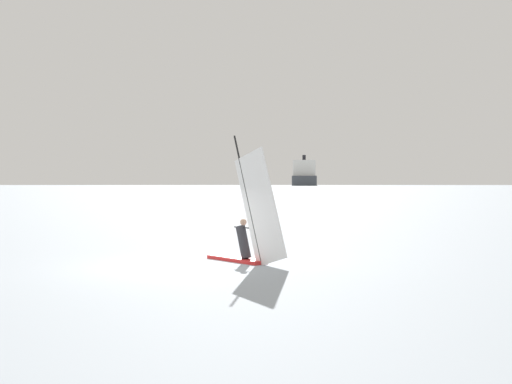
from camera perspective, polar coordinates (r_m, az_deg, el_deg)
The scene contains 4 objects.
ground_plane at distance 18.63m, azimuth -8.06°, elevation -7.16°, with size 4000.00×4000.00×0.00m, color #9EA8B2.
windsurfer at distance 19.04m, azimuth -0.73°, elevation -3.76°, with size 2.94×2.51×4.28m.
cargo_ship at distance 752.37m, azimuth 4.64°, elevation 1.30°, with size 39.11×175.67×36.08m.
distant_headland at distance 1314.10m, azimuth 11.49°, elevation 1.57°, with size 1130.60×238.88×39.75m, color #4C564C.
Camera 1 is at (4.94, -17.77, 2.59)m, focal length 41.01 mm.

